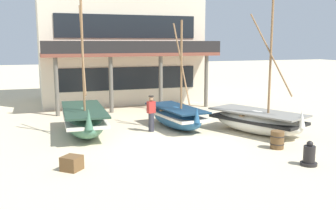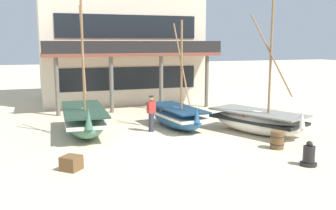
{
  "view_description": "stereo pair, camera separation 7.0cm",
  "coord_description": "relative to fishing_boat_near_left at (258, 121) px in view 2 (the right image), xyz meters",
  "views": [
    {
      "loc": [
        -5.48,
        -14.36,
        4.11
      ],
      "look_at": [
        0.0,
        1.0,
        1.4
      ],
      "focal_mm": 40.57,
      "sensor_mm": 36.0,
      "label": 1
    },
    {
      "loc": [
        -5.41,
        -14.39,
        4.11
      ],
      "look_at": [
        0.0,
        1.0,
        1.4
      ],
      "focal_mm": 40.57,
      "sensor_mm": 36.0,
      "label": 2
    }
  ],
  "objects": [
    {
      "name": "ground_plane",
      "position": [
        -4.02,
        -0.15,
        -0.58
      ],
      "size": [
        120.0,
        120.0,
        0.0
      ],
      "primitive_type": "plane",
      "color": "beige"
    },
    {
      "name": "fishing_boat_near_left",
      "position": [
        0.0,
        0.0,
        0.0
      ],
      "size": [
        3.38,
        4.75,
        5.87
      ],
      "color": "silver",
      "rests_on": "ground"
    },
    {
      "name": "fishing_boat_centre_large",
      "position": [
        -7.44,
        2.52,
        0.08
      ],
      "size": [
        1.96,
        4.95,
        6.03
      ],
      "color": "#427056",
      "rests_on": "ground"
    },
    {
      "name": "fishing_boat_far_right",
      "position": [
        -3.08,
        2.29,
        -0.0
      ],
      "size": [
        2.06,
        4.1,
        5.1
      ],
      "color": "#23517A",
      "rests_on": "ground"
    },
    {
      "name": "fisherman_by_hull",
      "position": [
        -4.45,
        1.95,
        0.26
      ],
      "size": [
        0.41,
        0.31,
        1.68
      ],
      "color": "#33333D",
      "rests_on": "ground"
    },
    {
      "name": "capstan_winch",
      "position": [
        -0.88,
        -4.52,
        -0.24
      ],
      "size": [
        0.56,
        0.56,
        0.85
      ],
      "color": "black",
      "rests_on": "ground"
    },
    {
      "name": "wooden_barrel",
      "position": [
        -0.66,
        -2.43,
        -0.23
      ],
      "size": [
        0.56,
        0.56,
        0.7
      ],
      "color": "brown",
      "rests_on": "ground"
    },
    {
      "name": "cargo_crate",
      "position": [
        -8.47,
        -2.34,
        -0.34
      ],
      "size": [
        0.8,
        0.8,
        0.47
      ],
      "primitive_type": "cube",
      "rotation": [
        0.0,
        0.0,
        0.83
      ],
      "color": "brown",
      "rests_on": "ground"
    },
    {
      "name": "harbor_building_main",
      "position": [
        -3.7,
        12.44,
        4.48
      ],
      "size": [
        11.15,
        8.8,
        10.14
      ],
      "color": "beige",
      "rests_on": "ground"
    }
  ]
}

